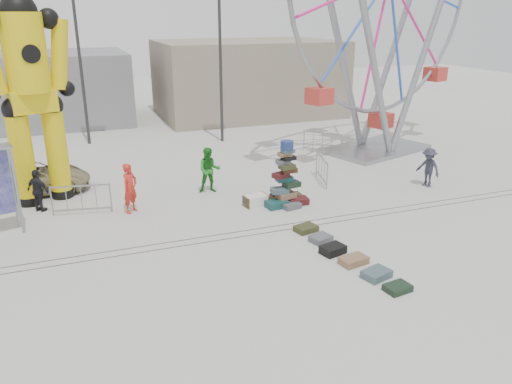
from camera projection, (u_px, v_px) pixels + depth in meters
name	position (u px, v px, depth m)	size (l,w,h in m)	color
ground	(252.00, 244.00, 15.45)	(90.00, 90.00, 0.00)	#9E9E99
track_line_near	(245.00, 236.00, 15.98)	(40.00, 0.04, 0.01)	#47443F
track_line_far	(241.00, 231.00, 16.33)	(40.00, 0.04, 0.01)	#47443F
building_right	(247.00, 78.00, 34.54)	(12.00, 8.00, 5.00)	gray
building_left	(47.00, 88.00, 32.12)	(10.00, 8.00, 4.40)	gray
lamp_post_right	(222.00, 58.00, 26.42)	(1.41, 0.25, 8.00)	#2D2D30
lamp_post_left	(82.00, 59.00, 25.87)	(1.41, 0.25, 8.00)	#2D2D30
suitcase_tower	(285.00, 187.00, 18.46)	(1.70, 1.52, 2.43)	#18474A
crash_test_dummy	(30.00, 85.00, 17.56)	(3.26, 1.59, 8.27)	black
ferris_wheel	(388.00, 0.00, 23.45)	(12.27, 4.57, 14.84)	gray
steamer_trunk	(256.00, 201.00, 18.44)	(0.87, 0.50, 0.40)	silver
row_case_0	(306.00, 229.00, 16.31)	(0.71, 0.52, 0.20)	#373B1D
row_case_1	(321.00, 239.00, 15.57)	(0.63, 0.52, 0.20)	#56595D
row_case_2	(333.00, 249.00, 14.80)	(0.71, 0.51, 0.25)	black
row_case_3	(354.00, 260.00, 14.19)	(0.79, 0.50, 0.21)	#876445
row_case_4	(376.00, 274.00, 13.45)	(0.75, 0.54, 0.21)	#455A62
row_case_5	(398.00, 288.00, 12.81)	(0.67, 0.48, 0.17)	black
barricade_dummy_b	(15.00, 188.00, 18.70)	(2.00, 0.10, 1.10)	gray
barricade_dummy_c	(81.00, 199.00, 17.58)	(2.00, 0.10, 1.10)	gray
barricade_wheel_front	(322.00, 169.00, 20.98)	(2.00, 0.10, 1.10)	gray
barricade_wheel_back	(322.00, 143.00, 25.25)	(2.00, 0.10, 1.10)	gray
pedestrian_red	(130.00, 188.00, 17.64)	(0.66, 0.43, 1.80)	red
pedestrian_green	(209.00, 170.00, 19.65)	(0.88, 0.69, 1.81)	#1C711D
pedestrian_black	(38.00, 191.00, 17.74)	(0.92, 0.38, 1.56)	black
pedestrian_grey	(428.00, 167.00, 20.35)	(1.04, 0.60, 1.61)	#282835
parked_suv	(32.00, 178.00, 19.62)	(2.02, 4.38, 1.22)	#8F855C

